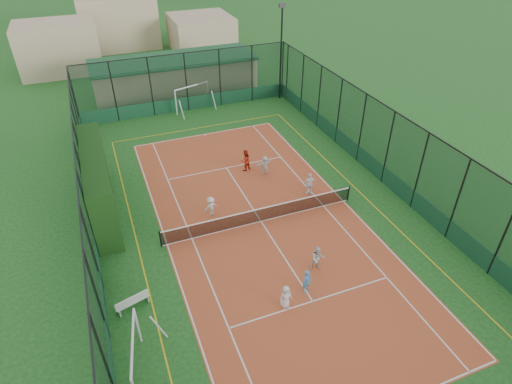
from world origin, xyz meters
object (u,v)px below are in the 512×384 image
(white_bench, at_px, (132,301))
(child_far_right, at_px, (310,184))
(child_near_left, at_px, (286,297))
(clubhouse, at_px, (175,74))
(coach, at_px, (245,160))
(child_far_left, at_px, (211,206))
(futsal_goal_far, at_px, (192,98))
(child_far_back, at_px, (265,165))
(child_near_mid, at_px, (307,281))
(floodlight_ne, at_px, (281,53))
(child_near_right, at_px, (318,258))
(futsal_goal_near, at_px, (137,358))

(white_bench, relative_size, child_far_right, 1.02)
(white_bench, relative_size, child_near_left, 1.27)
(clubhouse, distance_m, coach, 16.39)
(child_far_left, bearing_deg, futsal_goal_far, -112.42)
(clubhouse, bearing_deg, child_far_back, -82.70)
(clubhouse, distance_m, white_bench, 26.87)
(child_near_mid, xyz_separation_m, child_far_back, (2.19, 10.49, 0.02))
(child_near_left, bearing_deg, child_far_left, 97.17)
(floodlight_ne, height_order, coach, floodlight_ne)
(child_far_right, bearing_deg, floodlight_ne, -110.37)
(floodlight_ne, bearing_deg, white_bench, -128.95)
(child_near_right, xyz_separation_m, child_far_right, (2.67, 6.02, 0.08))
(futsal_goal_far, relative_size, child_far_right, 2.21)
(child_near_right, xyz_separation_m, child_far_left, (-3.67, 6.24, -0.07))
(child_near_mid, distance_m, child_far_back, 10.72)
(white_bench, relative_size, child_far_left, 1.27)
(clubhouse, relative_size, coach, 9.94)
(child_near_left, bearing_deg, child_near_right, 31.68)
(floodlight_ne, distance_m, child_near_left, 25.08)
(futsal_goal_far, distance_m, child_near_right, 21.42)
(futsal_goal_near, xyz_separation_m, child_far_left, (5.55, 8.84, -0.39))
(clubhouse, relative_size, futsal_goal_near, 4.80)
(futsal_goal_far, xyz_separation_m, child_near_left, (-1.67, -23.02, -0.47))
(child_near_left, bearing_deg, clubhouse, 86.01)
(white_bench, height_order, child_near_left, child_near_left)
(child_near_mid, bearing_deg, clubhouse, 72.76)
(clubhouse, height_order, child_near_mid, clubhouse)
(futsal_goal_near, height_order, child_near_right, futsal_goal_near)
(floodlight_ne, height_order, child_far_left, floodlight_ne)
(child_near_mid, relative_size, coach, 0.83)
(futsal_goal_far, xyz_separation_m, child_far_back, (1.83, -12.04, -0.43))
(child_far_back, distance_m, coach, 1.38)
(clubhouse, relative_size, child_far_back, 11.56)
(coach, bearing_deg, child_far_right, 102.05)
(child_near_right, bearing_deg, child_far_left, 137.04)
(futsal_goal_near, bearing_deg, floodlight_ne, -25.11)
(child_far_left, bearing_deg, child_near_left, 86.74)
(child_near_left, relative_size, child_near_right, 0.89)
(futsal_goal_near, bearing_deg, clubhouse, -5.52)
(coach, bearing_deg, child_near_mid, 63.54)
(futsal_goal_far, height_order, child_near_right, futsal_goal_far)
(floodlight_ne, height_order, child_far_back, floodlight_ne)
(futsal_goal_near, xyz_separation_m, coach, (9.17, 12.84, -0.25))
(futsal_goal_near, height_order, coach, futsal_goal_near)
(child_far_right, bearing_deg, futsal_goal_far, -80.20)
(child_near_mid, xyz_separation_m, coach, (1.12, 11.36, 0.13))
(futsal_goal_far, distance_m, child_far_back, 12.19)
(child_far_back, bearing_deg, child_near_left, 63.12)
(child_far_left, height_order, child_far_back, child_far_back)
(futsal_goal_far, height_order, child_far_left, futsal_goal_far)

